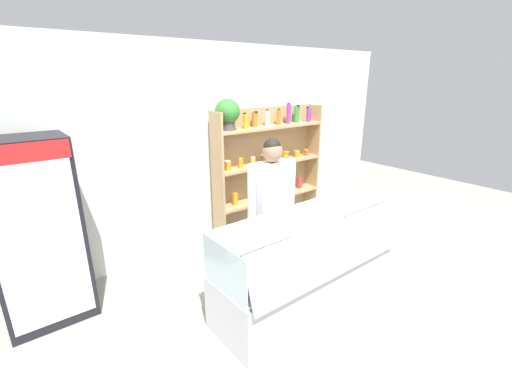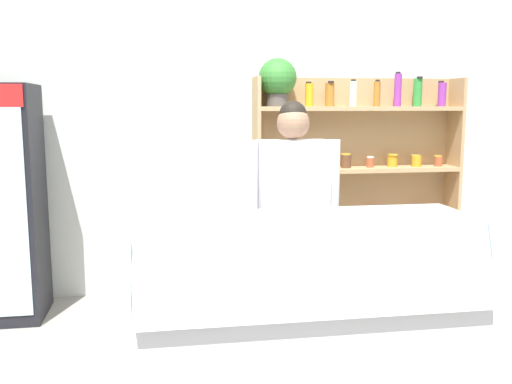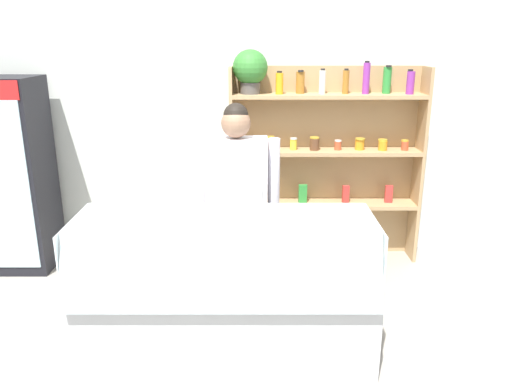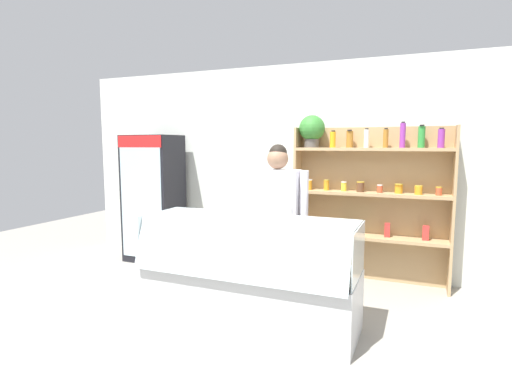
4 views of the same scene
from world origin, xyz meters
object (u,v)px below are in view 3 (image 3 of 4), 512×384
object	(u,v)px
drinks_fridge	(5,176)
shop_clerk	(236,192)
shelving_unit	(313,142)
deli_display_case	(225,313)

from	to	relation	value
drinks_fridge	shop_clerk	size ratio (longest dim) A/B	1.08
drinks_fridge	shelving_unit	bearing A→B (deg)	4.49
shelving_unit	shop_clerk	size ratio (longest dim) A/B	1.21
shelving_unit	deli_display_case	bearing A→B (deg)	-114.66
shelving_unit	deli_display_case	world-z (taller)	shelving_unit
drinks_fridge	shelving_unit	world-z (taller)	shelving_unit
shop_clerk	drinks_fridge	bearing A→B (deg)	159.40
shelving_unit	deli_display_case	size ratio (longest dim) A/B	1.02
shop_clerk	deli_display_case	bearing A→B (deg)	-95.98
shelving_unit	deli_display_case	xyz separation A→B (m)	(-0.76, -1.65, -0.85)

